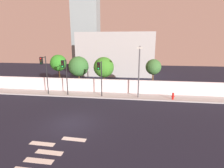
{
  "coord_description": "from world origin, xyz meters",
  "views": [
    {
      "loc": [
        5.34,
        -13.25,
        6.91
      ],
      "look_at": [
        2.65,
        6.5,
        2.05
      ],
      "focal_mm": 27.87,
      "sensor_mm": 36.0,
      "label": 1
    }
  ],
  "objects_px": {
    "traffic_light_right": "(65,70)",
    "fire_hydrant": "(173,96)",
    "traffic_light_center": "(100,72)",
    "roadside_tree_midleft": "(79,66)",
    "street_lamp_curbside": "(139,68)",
    "roadside_tree_leftmost": "(59,63)",
    "roadside_tree_rightmost": "(153,67)",
    "roadside_tree_midright": "(104,67)",
    "traffic_light_left": "(44,68)"
  },
  "relations": [
    {
      "from": "traffic_light_right",
      "to": "fire_hydrant",
      "type": "distance_m",
      "value": 13.6
    },
    {
      "from": "traffic_light_center",
      "to": "fire_hydrant",
      "type": "xyz_separation_m",
      "value": [
        8.8,
        0.45,
        -2.79
      ]
    },
    {
      "from": "fire_hydrant",
      "to": "roadside_tree_midleft",
      "type": "height_order",
      "value": "roadside_tree_midleft"
    },
    {
      "from": "traffic_light_right",
      "to": "street_lamp_curbside",
      "type": "xyz_separation_m",
      "value": [
        9.12,
        0.37,
        0.43
      ]
    },
    {
      "from": "street_lamp_curbside",
      "to": "roadside_tree_leftmost",
      "type": "relative_size",
      "value": 1.23
    },
    {
      "from": "roadside_tree_rightmost",
      "to": "street_lamp_curbside",
      "type": "bearing_deg",
      "value": -120.29
    },
    {
      "from": "roadside_tree_leftmost",
      "to": "roadside_tree_midleft",
      "type": "relative_size",
      "value": 1.04
    },
    {
      "from": "fire_hydrant",
      "to": "roadside_tree_midright",
      "type": "height_order",
      "value": "roadside_tree_midright"
    },
    {
      "from": "traffic_light_right",
      "to": "roadside_tree_leftmost",
      "type": "xyz_separation_m",
      "value": [
        -2.48,
        3.78,
        0.38
      ]
    },
    {
      "from": "fire_hydrant",
      "to": "roadside_tree_midright",
      "type": "xyz_separation_m",
      "value": [
        -9.04,
        3.36,
        2.79
      ]
    },
    {
      "from": "traffic_light_left",
      "to": "traffic_light_center",
      "type": "distance_m",
      "value": 7.11
    },
    {
      "from": "traffic_light_left",
      "to": "street_lamp_curbside",
      "type": "relative_size",
      "value": 0.79
    },
    {
      "from": "fire_hydrant",
      "to": "roadside_tree_rightmost",
      "type": "xyz_separation_m",
      "value": [
        -2.16,
        3.36,
        2.95
      ]
    },
    {
      "from": "roadside_tree_midleft",
      "to": "roadside_tree_rightmost",
      "type": "height_order",
      "value": "roadside_tree_midleft"
    },
    {
      "from": "fire_hydrant",
      "to": "roadside_tree_midright",
      "type": "distance_m",
      "value": 10.04
    },
    {
      "from": "fire_hydrant",
      "to": "roadside_tree_leftmost",
      "type": "distance_m",
      "value": 16.44
    },
    {
      "from": "street_lamp_curbside",
      "to": "roadside_tree_midright",
      "type": "bearing_deg",
      "value": 145.07
    },
    {
      "from": "fire_hydrant",
      "to": "traffic_light_center",
      "type": "bearing_deg",
      "value": -177.09
    },
    {
      "from": "street_lamp_curbside",
      "to": "roadside_tree_midleft",
      "type": "xyz_separation_m",
      "value": [
        -8.58,
        3.41,
        -0.49
      ]
    },
    {
      "from": "traffic_light_right",
      "to": "street_lamp_curbside",
      "type": "distance_m",
      "value": 9.14
    },
    {
      "from": "traffic_light_left",
      "to": "roadside_tree_leftmost",
      "type": "height_order",
      "value": "traffic_light_left"
    },
    {
      "from": "fire_hydrant",
      "to": "traffic_light_right",
      "type": "bearing_deg",
      "value": -178.19
    },
    {
      "from": "street_lamp_curbside",
      "to": "roadside_tree_rightmost",
      "type": "relative_size",
      "value": 1.36
    },
    {
      "from": "street_lamp_curbside",
      "to": "roadside_tree_rightmost",
      "type": "bearing_deg",
      "value": 59.71
    },
    {
      "from": "traffic_light_center",
      "to": "roadside_tree_rightmost",
      "type": "height_order",
      "value": "roadside_tree_rightmost"
    },
    {
      "from": "traffic_light_center",
      "to": "roadside_tree_midright",
      "type": "relative_size",
      "value": 0.92
    },
    {
      "from": "street_lamp_curbside",
      "to": "roadside_tree_midleft",
      "type": "distance_m",
      "value": 9.24
    },
    {
      "from": "roadside_tree_rightmost",
      "to": "roadside_tree_midleft",
      "type": "bearing_deg",
      "value": 180.0
    },
    {
      "from": "traffic_light_right",
      "to": "roadside_tree_leftmost",
      "type": "relative_size",
      "value": 0.9
    },
    {
      "from": "traffic_light_center",
      "to": "fire_hydrant",
      "type": "relative_size",
      "value": 5.31
    },
    {
      "from": "roadside_tree_midright",
      "to": "roadside_tree_rightmost",
      "type": "distance_m",
      "value": 6.88
    },
    {
      "from": "street_lamp_curbside",
      "to": "roadside_tree_midright",
      "type": "relative_size",
      "value": 1.3
    },
    {
      "from": "traffic_light_center",
      "to": "roadside_tree_midright",
      "type": "xyz_separation_m",
      "value": [
        -0.24,
        3.81,
        -0.0
      ]
    },
    {
      "from": "fire_hydrant",
      "to": "roadside_tree_leftmost",
      "type": "bearing_deg",
      "value": 167.95
    },
    {
      "from": "street_lamp_curbside",
      "to": "fire_hydrant",
      "type": "height_order",
      "value": "street_lamp_curbside"
    },
    {
      "from": "traffic_light_right",
      "to": "roadside_tree_midright",
      "type": "xyz_separation_m",
      "value": [
        4.24,
        3.78,
        -0.11
      ]
    },
    {
      "from": "traffic_light_center",
      "to": "roadside_tree_midleft",
      "type": "distance_m",
      "value": 5.47
    },
    {
      "from": "traffic_light_left",
      "to": "roadside_tree_midright",
      "type": "height_order",
      "value": "traffic_light_left"
    },
    {
      "from": "roadside_tree_midleft",
      "to": "roadside_tree_rightmost",
      "type": "xyz_separation_m",
      "value": [
        10.57,
        0.0,
        0.11
      ]
    },
    {
      "from": "traffic_light_center",
      "to": "roadside_tree_leftmost",
      "type": "height_order",
      "value": "roadside_tree_leftmost"
    },
    {
      "from": "traffic_light_right",
      "to": "roadside_tree_midleft",
      "type": "distance_m",
      "value": 3.82
    },
    {
      "from": "traffic_light_center",
      "to": "traffic_light_right",
      "type": "bearing_deg",
      "value": 179.66
    },
    {
      "from": "roadside_tree_leftmost",
      "to": "roadside_tree_midright",
      "type": "xyz_separation_m",
      "value": [
        6.72,
        0.0,
        -0.49
      ]
    },
    {
      "from": "traffic_light_center",
      "to": "roadside_tree_leftmost",
      "type": "relative_size",
      "value": 0.87
    },
    {
      "from": "traffic_light_right",
      "to": "roadside_tree_midleft",
      "type": "relative_size",
      "value": 0.94
    },
    {
      "from": "fire_hydrant",
      "to": "roadside_tree_midleft",
      "type": "xyz_separation_m",
      "value": [
        -12.73,
        3.36,
        2.83
      ]
    },
    {
      "from": "street_lamp_curbside",
      "to": "roadside_tree_midleft",
      "type": "height_order",
      "value": "street_lamp_curbside"
    },
    {
      "from": "traffic_light_left",
      "to": "roadside_tree_rightmost",
      "type": "relative_size",
      "value": 1.08
    },
    {
      "from": "street_lamp_curbside",
      "to": "traffic_light_center",
      "type": "bearing_deg",
      "value": -175.08
    },
    {
      "from": "traffic_light_left",
      "to": "traffic_light_center",
      "type": "height_order",
      "value": "traffic_light_left"
    }
  ]
}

